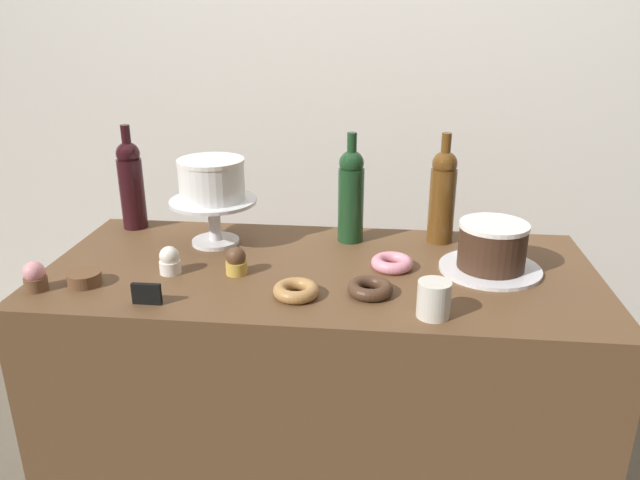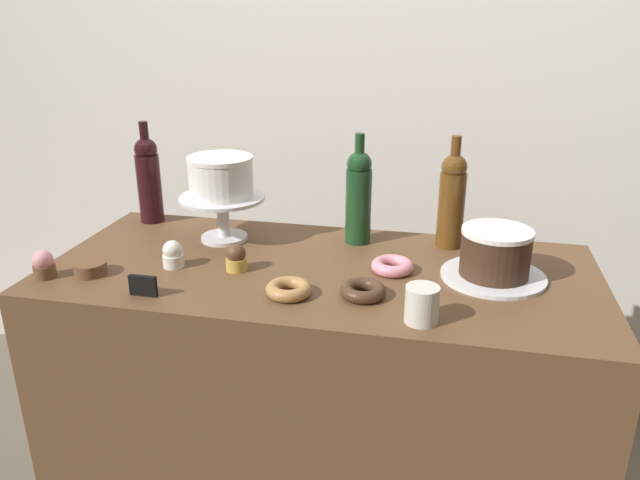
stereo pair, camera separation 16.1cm
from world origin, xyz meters
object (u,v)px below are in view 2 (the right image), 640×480
(white_layer_cake, at_px, (221,177))
(chocolate_round_cake, at_px, (496,252))
(cupcake_vanilla, at_px, (173,255))
(donut_chocolate, at_px, (363,291))
(cookie_stack, at_px, (90,268))
(wine_bottle_dark_red, at_px, (149,178))
(coffee_cup_ceramic, at_px, (422,304))
(donut_maple, at_px, (289,289))
(cake_stand_pedestal, at_px, (223,210))
(cupcake_strawberry, at_px, (44,265))
(wine_bottle_green, at_px, (359,195))
(donut_pink, at_px, (392,266))
(wine_bottle_amber, at_px, (452,199))
(price_sign_chalkboard, at_px, (143,286))
(cupcake_chocolate, at_px, (236,258))

(white_layer_cake, relative_size, chocolate_round_cake, 1.07)
(cupcake_vanilla, distance_m, donut_chocolate, 0.53)
(donut_chocolate, distance_m, cookie_stack, 0.72)
(wine_bottle_dark_red, xyz_separation_m, cupcake_vanilla, (0.23, -0.34, -0.11))
(coffee_cup_ceramic, bearing_deg, donut_maple, 168.48)
(cake_stand_pedestal, relative_size, cupcake_strawberry, 3.40)
(cupcake_strawberry, bearing_deg, cupcake_vanilla, 24.55)
(chocolate_round_cake, bearing_deg, cookie_stack, -169.02)
(wine_bottle_green, xyz_separation_m, donut_pink, (0.12, -0.20, -0.13))
(cookie_stack, distance_m, coffee_cup_ceramic, 0.87)
(white_layer_cake, distance_m, cupcake_vanilla, 0.28)
(wine_bottle_amber, height_order, donut_chocolate, wine_bottle_amber)
(chocolate_round_cake, xyz_separation_m, cupcake_vanilla, (-0.84, -0.11, -0.04))
(chocolate_round_cake, distance_m, coffee_cup_ceramic, 0.33)
(wine_bottle_green, bearing_deg, price_sign_chalkboard, -133.63)
(cookie_stack, bearing_deg, coffee_cup_ceramic, -5.10)
(wine_bottle_amber, relative_size, wine_bottle_green, 1.00)
(chocolate_round_cake, bearing_deg, cupcake_chocolate, -172.02)
(wine_bottle_dark_red, bearing_deg, cupcake_chocolate, -38.59)
(wine_bottle_green, distance_m, coffee_cup_ceramic, 0.52)
(cupcake_vanilla, relative_size, donut_chocolate, 0.66)
(donut_maple, relative_size, coffee_cup_ceramic, 1.32)
(cookie_stack, bearing_deg, cupcake_vanilla, 25.93)
(chocolate_round_cake, height_order, donut_pink, chocolate_round_cake)
(white_layer_cake, height_order, donut_maple, white_layer_cake)
(wine_bottle_amber, bearing_deg, cake_stand_pedestal, -172.30)
(price_sign_chalkboard, distance_m, coffee_cup_ceramic, 0.67)
(wine_bottle_dark_red, height_order, donut_pink, wine_bottle_dark_red)
(white_layer_cake, height_order, coffee_cup_ceramic, white_layer_cake)
(price_sign_chalkboard, bearing_deg, cupcake_vanilla, 91.78)
(white_layer_cake, relative_size, wine_bottle_dark_red, 0.59)
(cake_stand_pedestal, bearing_deg, donut_pink, -14.31)
(white_layer_cake, relative_size, donut_maple, 1.71)
(cake_stand_pedestal, xyz_separation_m, donut_chocolate, (0.47, -0.30, -0.08))
(wine_bottle_green, distance_m, donut_chocolate, 0.39)
(donut_maple, xyz_separation_m, coffee_cup_ceramic, (0.32, -0.07, 0.03))
(cupcake_chocolate, bearing_deg, coffee_cup_ceramic, -20.27)
(wine_bottle_dark_red, distance_m, donut_maple, 0.74)
(white_layer_cake, bearing_deg, cupcake_strawberry, -134.74)
(cake_stand_pedestal, xyz_separation_m, cupcake_strawberry, (-0.36, -0.36, -0.06))
(wine_bottle_dark_red, bearing_deg, cake_stand_pedestal, -21.10)
(chocolate_round_cake, height_order, wine_bottle_dark_red, wine_bottle_dark_red)
(cake_stand_pedestal, bearing_deg, cupcake_vanilla, -105.09)
(wine_bottle_amber, relative_size, cookie_stack, 3.87)
(chocolate_round_cake, distance_m, wine_bottle_amber, 0.25)
(cupcake_strawberry, bearing_deg, coffee_cup_ceramic, -2.06)
(cupcake_chocolate, relative_size, donut_maple, 0.66)
(wine_bottle_amber, bearing_deg, wine_bottle_green, -175.31)
(donut_chocolate, relative_size, price_sign_chalkboard, 1.60)
(cupcake_strawberry, height_order, coffee_cup_ceramic, coffee_cup_ceramic)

